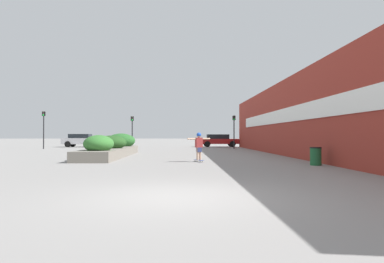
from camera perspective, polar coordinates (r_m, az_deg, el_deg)
ground_plane at (r=7.65m, az=-2.72°, el=-10.74°), size 300.00×300.00×0.00m
building_wall_right at (r=22.72m, az=16.23°, el=2.30°), size 0.67×37.08×5.02m
planter_box at (r=22.65m, az=-13.19°, el=-2.63°), size 2.11×10.74×1.50m
skateboard at (r=17.44m, az=1.15°, el=-4.84°), size 0.52×0.79×0.10m
skateboarder at (r=17.40m, az=1.15°, el=-1.99°), size 1.20×0.67×1.40m
trash_bin at (r=16.38m, az=19.91°, el=-3.88°), size 0.52×0.52×0.82m
car_leftmost at (r=42.21m, az=-17.96°, el=-1.36°), size 4.26×2.00×1.53m
car_center_left at (r=41.08m, az=4.48°, el=-1.45°), size 4.78×1.89×1.48m
traffic_light_left at (r=35.12m, az=-9.94°, el=0.82°), size 0.28×0.30×3.29m
traffic_light_right at (r=34.66m, az=7.02°, el=0.90°), size 0.28×0.30×3.36m
traffic_light_far_left at (r=37.31m, az=-23.50°, el=1.22°), size 0.28×0.30×3.76m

